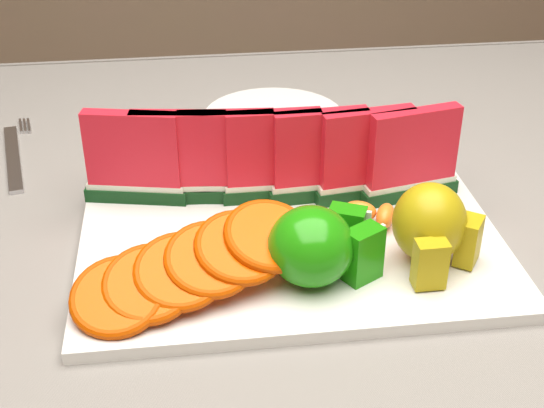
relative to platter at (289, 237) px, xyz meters
name	(u,v)px	position (x,y,z in m)	size (l,w,h in m)	color
table	(230,315)	(-0.06, 0.02, -0.11)	(1.40, 0.90, 0.75)	#4C321A
tablecloth	(228,267)	(-0.06, 0.02, -0.05)	(1.53, 1.03, 0.20)	slate
platter	(289,237)	(0.00, 0.00, 0.00)	(0.40, 0.30, 0.01)	silver
apple_cluster	(319,246)	(0.01, -0.08, 0.04)	(0.11, 0.09, 0.07)	#13880C
pear_cluster	(432,226)	(0.12, -0.06, 0.04)	(0.09, 0.09, 0.07)	#A26F16
side_plate	(274,118)	(0.02, 0.28, 0.00)	(0.20, 0.20, 0.01)	silver
fork	(14,154)	(-0.30, 0.22, 0.00)	(0.05, 0.19, 0.00)	silver
watermelon_row	(273,158)	(-0.01, 0.06, 0.05)	(0.39, 0.07, 0.10)	#113D16
orange_fan_front	(196,265)	(-0.09, -0.08, 0.03)	(0.23, 0.14, 0.06)	red
orange_fan_back	(271,151)	(0.00, 0.13, 0.03)	(0.33, 0.10, 0.04)	red
tangerine_segments	(300,222)	(0.01, 0.00, 0.02)	(0.19, 0.05, 0.02)	#F74312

